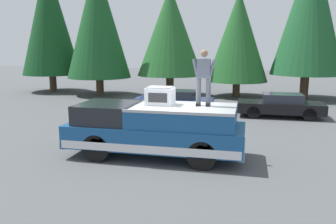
% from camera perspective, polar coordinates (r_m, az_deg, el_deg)
% --- Properties ---
extents(ground_plane, '(90.00, 90.00, 0.00)m').
position_cam_1_polar(ground_plane, '(10.94, 1.02, -7.46)').
color(ground_plane, '#4C4F51').
extents(pickup_truck, '(2.01, 5.54, 1.65)m').
position_cam_1_polar(pickup_truck, '(10.79, -2.12, -2.90)').
color(pickup_truck, navy).
rests_on(pickup_truck, ground).
extents(compressor_unit, '(0.65, 0.84, 0.56)m').
position_cam_1_polar(compressor_unit, '(10.67, -1.29, 2.70)').
color(compressor_unit, silver).
rests_on(compressor_unit, pickup_truck).
extents(person_on_truck_bed, '(0.29, 0.72, 1.69)m').
position_cam_1_polar(person_on_truck_bed, '(10.45, 5.93, 5.93)').
color(person_on_truck_bed, '#4C515B').
rests_on(person_on_truck_bed, pickup_truck).
extents(parked_car_black, '(1.64, 4.10, 1.16)m').
position_cam_1_polar(parked_car_black, '(17.89, 18.14, 1.05)').
color(parked_car_black, black).
rests_on(parked_car_black, ground).
extents(parked_car_navy, '(1.64, 4.10, 1.16)m').
position_cam_1_polar(parked_car_navy, '(18.36, 1.10, 1.82)').
color(parked_car_navy, navy).
rests_on(parked_car_navy, ground).
extents(conifer_left, '(4.63, 4.63, 10.07)m').
position_cam_1_polar(conifer_left, '(24.87, 22.45, 15.48)').
color(conifer_left, '#4C3826').
rests_on(conifer_left, ground).
extents(conifer_center_left, '(4.19, 4.19, 7.23)m').
position_cam_1_polar(conifer_center_left, '(24.55, 11.54, 12.18)').
color(conifer_center_left, '#4C3826').
rests_on(conifer_center_left, ground).
extents(conifer_center_right, '(4.64, 4.64, 7.61)m').
position_cam_1_polar(conifer_center_right, '(24.75, 0.32, 13.23)').
color(conifer_center_right, '#4C3826').
rests_on(conifer_center_right, ground).
extents(conifer_right, '(4.52, 4.52, 9.31)m').
position_cam_1_polar(conifer_right, '(25.45, -11.60, 14.67)').
color(conifer_right, '#4C3826').
rests_on(conifer_right, ground).
extents(conifer_far_right, '(4.37, 4.37, 9.87)m').
position_cam_1_polar(conifer_far_right, '(28.53, -19.10, 14.49)').
color(conifer_far_right, '#4C3826').
rests_on(conifer_far_right, ground).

